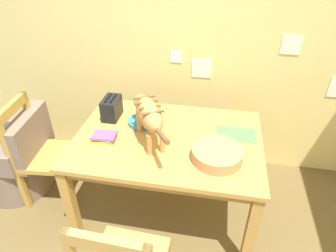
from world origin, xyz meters
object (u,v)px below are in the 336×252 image
at_px(book_stack, 104,137).
at_px(wicker_armchair, 17,163).
at_px(coffee_mug, 142,116).
at_px(cat, 148,114).
at_px(magazine, 236,134).
at_px(wicker_basket, 217,154).
at_px(wooden_chair_far, 43,154).
at_px(dining_table, 168,146).
at_px(saucer_bowl, 142,122).
at_px(toaster, 112,108).

distance_m(book_stack, wicker_armchair, 1.07).
relative_size(coffee_mug, wicker_armchair, 0.16).
height_order(cat, coffee_mug, cat).
bearing_deg(magazine, cat, -164.74).
xyz_separation_m(wicker_basket, wooden_chair_far, (-1.43, 0.17, -0.34)).
relative_size(wooden_chair_far, wicker_armchair, 1.19).
bearing_deg(coffee_mug, dining_table, -32.16).
height_order(wooden_chair_far, wicker_armchair, wooden_chair_far).
bearing_deg(wooden_chair_far, coffee_mug, 95.74).
bearing_deg(dining_table, book_stack, -166.22).
bearing_deg(saucer_bowl, wicker_basket, -29.09).
bearing_deg(wicker_armchair, coffee_mug, -88.67).
bearing_deg(dining_table, wicker_armchair, 179.48).
distance_m(wicker_basket, wooden_chair_far, 1.48).
height_order(dining_table, saucer_bowl, saucer_bowl).
xyz_separation_m(coffee_mug, wooden_chair_far, (-0.83, -0.17, -0.37)).
height_order(coffee_mug, wicker_basket, coffee_mug).
height_order(dining_table, toaster, toaster).
height_order(dining_table, wooden_chair_far, wooden_chair_far).
relative_size(coffee_mug, book_stack, 0.66).
bearing_deg(wicker_basket, wooden_chair_far, 173.28).
distance_m(saucer_bowl, wooden_chair_far, 0.90).
height_order(coffee_mug, toaster, toaster).
distance_m(magazine, book_stack, 0.98).
bearing_deg(coffee_mug, wooden_chair_far, -168.74).
distance_m(dining_table, wicker_basket, 0.43).
bearing_deg(magazine, saucer_bowl, 178.03).
xyz_separation_m(saucer_bowl, magazine, (0.73, -0.02, -0.01)).
bearing_deg(cat, book_stack, 162.14).
bearing_deg(wooden_chair_far, magazine, 89.84).
bearing_deg(saucer_bowl, toaster, 169.71).
bearing_deg(saucer_bowl, book_stack, -130.14).
bearing_deg(book_stack, wicker_basket, -5.28).
height_order(saucer_bowl, coffee_mug, coffee_mug).
relative_size(coffee_mug, wooden_chair_far, 0.14).
bearing_deg(book_stack, cat, 11.01).
relative_size(saucer_bowl, wicker_basket, 0.64).
bearing_deg(wicker_basket, wicker_armchair, 173.50).
bearing_deg(toaster, coffee_mug, -10.16).
bearing_deg(toaster, book_stack, -82.50).
xyz_separation_m(coffee_mug, magazine, (0.73, -0.02, -0.07)).
height_order(magazine, wicker_basket, wicker_basket).
xyz_separation_m(book_stack, toaster, (-0.04, 0.30, 0.06)).
bearing_deg(wicker_basket, dining_table, 152.75).
bearing_deg(wicker_armchair, magazine, -91.80).
xyz_separation_m(magazine, wooden_chair_far, (-1.56, -0.15, -0.30)).
xyz_separation_m(dining_table, saucer_bowl, (-0.24, 0.15, 0.10)).
xyz_separation_m(toaster, wooden_chair_far, (-0.57, -0.21, -0.39)).
xyz_separation_m(coffee_mug, toaster, (-0.26, 0.05, 0.01)).
bearing_deg(wicker_armchair, wicker_basket, -101.79).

